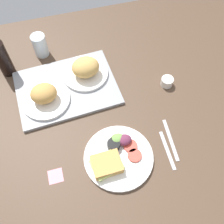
# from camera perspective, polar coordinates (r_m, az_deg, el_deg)

# --- Properties ---
(ground_plane) EXTENTS (1.90, 1.50, 0.03)m
(ground_plane) POSITION_cam_1_polar(r_m,az_deg,el_deg) (1.15, -0.57, -2.87)
(ground_plane) COLOR #4C3828
(serving_tray) EXTENTS (0.47, 0.36, 0.02)m
(serving_tray) POSITION_cam_1_polar(r_m,az_deg,el_deg) (1.24, -9.73, 5.15)
(serving_tray) COLOR gray
(serving_tray) RESTS_ON ground_plane
(bread_plate_near) EXTENTS (0.21, 0.21, 0.09)m
(bread_plate_near) POSITION_cam_1_polar(r_m,az_deg,el_deg) (1.19, -14.30, 3.34)
(bread_plate_near) COLOR white
(bread_plate_near) RESTS_ON serving_tray
(bread_plate_far) EXTENTS (0.22, 0.22, 0.10)m
(bread_plate_far) POSITION_cam_1_polar(r_m,az_deg,el_deg) (1.24, -5.74, 9.11)
(bread_plate_far) COLOR white
(bread_plate_far) RESTS_ON serving_tray
(plate_with_salad) EXTENTS (0.27, 0.27, 0.05)m
(plate_with_salad) POSITION_cam_1_polar(r_m,az_deg,el_deg) (1.06, 1.01, -9.43)
(plate_with_salad) COLOR white
(plate_with_salad) RESTS_ON ground_plane
(drinking_glass) EXTENTS (0.07, 0.07, 0.12)m
(drinking_glass) POSITION_cam_1_polar(r_m,az_deg,el_deg) (1.38, -15.22, 13.67)
(drinking_glass) COLOR silver
(drinking_glass) RESTS_ON ground_plane
(soda_bottle) EXTENTS (0.06, 0.06, 0.18)m
(soda_bottle) POSITION_cam_1_polar(r_m,az_deg,el_deg) (1.32, -22.46, 10.51)
(soda_bottle) COLOR black
(soda_bottle) RESTS_ON ground_plane
(espresso_cup) EXTENTS (0.06, 0.06, 0.04)m
(espresso_cup) POSITION_cam_1_polar(r_m,az_deg,el_deg) (1.26, 11.73, 6.40)
(espresso_cup) COLOR silver
(espresso_cup) RESTS_ON ground_plane
(fork) EXTENTS (0.02, 0.17, 0.01)m
(fork) POSITION_cam_1_polar(r_m,az_deg,el_deg) (1.10, 11.83, -8.01)
(fork) COLOR #B7B7BC
(fork) RESTS_ON ground_plane
(knife) EXTENTS (0.03, 0.19, 0.01)m
(knife) POSITION_cam_1_polar(r_m,az_deg,el_deg) (1.13, 12.50, -5.80)
(knife) COLOR #B7B7BC
(knife) RESTS_ON ground_plane
(sticky_note) EXTENTS (0.06, 0.06, 0.00)m
(sticky_note) POSITION_cam_1_polar(r_m,az_deg,el_deg) (1.07, -12.05, -13.33)
(sticky_note) COLOR pink
(sticky_note) RESTS_ON ground_plane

